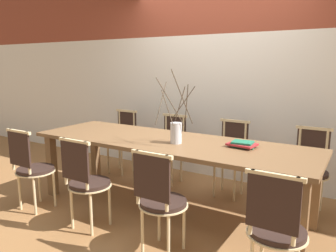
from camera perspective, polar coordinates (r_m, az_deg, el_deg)
ground_plane at (r=3.68m, az=0.00°, el=-14.32°), size 16.00×16.00×0.00m
wall_rear at (r=4.48m, az=8.78°, el=11.14°), size 12.00×0.06×3.20m
dining_table at (r=3.44m, az=0.00°, el=-3.88°), size 3.02×0.94×0.78m
chair_near_leftend at (r=3.79m, az=-22.70°, el=-6.43°), size 0.41×0.41×0.90m
chair_near_left at (r=3.20m, az=-14.10°, el=-9.04°), size 0.41×0.41×0.90m
chair_near_center at (r=2.70m, az=-1.37°, el=-12.46°), size 0.41×0.41×0.90m
chair_near_right at (r=2.38m, az=18.23°, el=-16.38°), size 0.41×0.41×0.90m
chair_far_leftend at (r=4.80m, az=-8.00°, el=-2.20°), size 0.41×0.41×0.90m
chair_far_left at (r=4.34m, az=0.39°, el=-3.48°), size 0.41×0.41×0.90m
chair_far_center at (r=3.98m, az=10.82°, el=-4.96°), size 0.41×0.41×0.90m
chair_far_right at (r=3.78m, az=23.43°, el=-6.52°), size 0.41×0.41×0.90m
vase_centerpiece at (r=3.26m, az=1.41°, el=-0.86°), size 0.36×0.34×0.74m
book_stack at (r=3.21m, az=12.88°, el=-3.12°), size 0.28×0.23×0.06m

